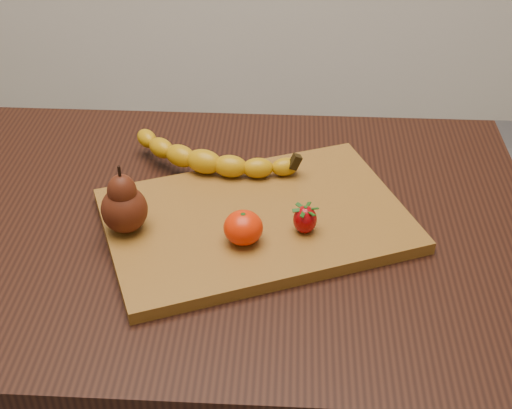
# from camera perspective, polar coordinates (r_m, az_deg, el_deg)

# --- Properties ---
(table) EXTENTS (1.00, 0.70, 0.76)m
(table) POSITION_cam_1_polar(r_m,az_deg,el_deg) (1.17, -2.90, -5.14)
(table) COLOR black
(table) RESTS_ON ground
(cutting_board) EXTENTS (0.53, 0.45, 0.02)m
(cutting_board) POSITION_cam_1_polar(r_m,az_deg,el_deg) (1.09, 0.00, -1.28)
(cutting_board) COLOR brown
(cutting_board) RESTS_ON table
(banana) EXTENTS (0.26, 0.14, 0.04)m
(banana) POSITION_cam_1_polar(r_m,az_deg,el_deg) (1.18, -4.19, 3.45)
(banana) COLOR #BF8D09
(banana) RESTS_ON cutting_board
(pear) EXTENTS (0.07, 0.07, 0.11)m
(pear) POSITION_cam_1_polar(r_m,az_deg,el_deg) (1.05, -10.60, 0.46)
(pear) COLOR #4D1C0C
(pear) RESTS_ON cutting_board
(mandarin) EXTENTS (0.07, 0.07, 0.05)m
(mandarin) POSITION_cam_1_polar(r_m,az_deg,el_deg) (1.02, -1.03, -1.86)
(mandarin) COLOR red
(mandarin) RESTS_ON cutting_board
(strawberry) EXTENTS (0.04, 0.04, 0.04)m
(strawberry) POSITION_cam_1_polar(r_m,az_deg,el_deg) (1.05, 3.94, -1.13)
(strawberry) COLOR #9B0408
(strawberry) RESTS_ON cutting_board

